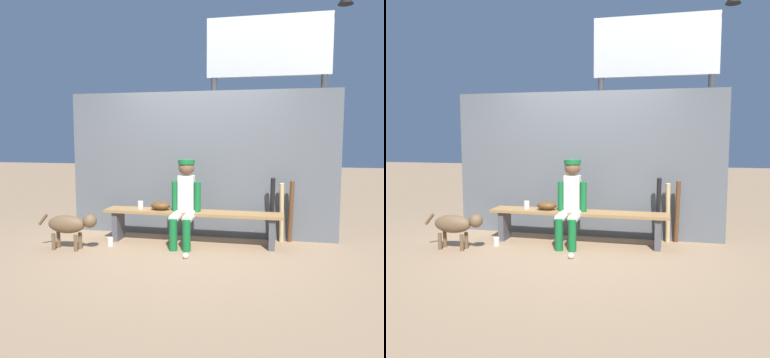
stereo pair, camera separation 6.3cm
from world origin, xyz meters
The scene contains 13 objects.
ground_plane centered at (0.00, 0.00, 0.00)m, with size 30.00×30.00×0.00m, color #937556.
chainlink_fence centered at (0.00, 0.46, 1.08)m, with size 4.02×0.03×2.15m, color #595E63.
dugout_bench centered at (0.00, 0.00, 0.36)m, with size 2.50×0.36×0.46m.
player_seated centered at (-0.08, -0.11, 0.64)m, with size 0.41×0.55×1.18m.
baseball_glove centered at (-0.46, 0.00, 0.52)m, with size 0.28×0.20×0.12m, color #593819.
bat_aluminum_black centered at (1.08, 0.31, 0.46)m, with size 0.06×0.06×0.93m, color black.
bat_wood_natural centered at (1.22, 0.34, 0.43)m, with size 0.06×0.06×0.85m, color tan.
bat_wood_dark centered at (1.34, 0.34, 0.45)m, with size 0.06×0.06×0.90m, color brown.
baseball centered at (0.08, -0.69, 0.04)m, with size 0.07×0.07×0.07m, color white.
cup_on_ground centered at (-1.07, -0.35, 0.06)m, with size 0.08×0.08×0.11m, color silver.
cup_on_bench centered at (-0.76, 0.03, 0.52)m, with size 0.08×0.08×0.11m, color silver.
scoreboard centered at (1.00, 1.57, 2.62)m, with size 2.32×0.27×3.72m.
dog centered at (-1.51, -0.64, 0.34)m, with size 0.84×0.20×0.49m.
Camera 2 is at (1.25, -5.33, 1.50)m, focal length 37.45 mm.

